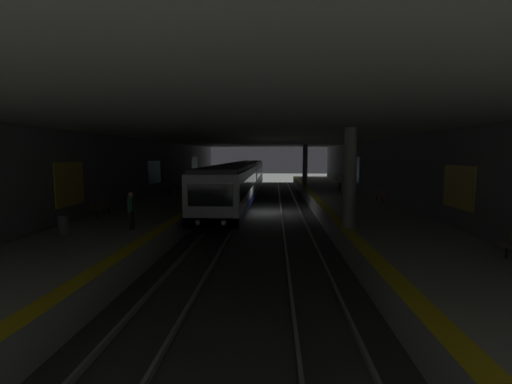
{
  "coord_description": "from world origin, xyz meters",
  "views": [
    {
      "loc": [
        -27.18,
        -0.95,
        4.36
      ],
      "look_at": [
        2.41,
        0.58,
        1.34
      ],
      "focal_mm": 25.24,
      "sensor_mm": 36.0,
      "label": 1
    }
  ],
  "objects_px": {
    "pillar_far": "(305,165)",
    "suitcase_rolling": "(169,192)",
    "person_waiting_near": "(340,182)",
    "backpack_on_floor": "(193,191)",
    "trash_bin": "(64,225)",
    "pillar_near": "(350,178)",
    "metro_train": "(242,180)",
    "person_walking_mid": "(131,209)",
    "bench_right_near": "(102,206)",
    "bench_left_mid": "(381,195)",
    "bench_right_mid": "(197,178)"
  },
  "relations": [
    {
      "from": "bench_right_near",
      "to": "bench_right_mid",
      "type": "xyz_separation_m",
      "value": [
        24.41,
        0.0,
        0.0
      ]
    },
    {
      "from": "pillar_far",
      "to": "bench_right_near",
      "type": "height_order",
      "value": "pillar_far"
    },
    {
      "from": "trash_bin",
      "to": "suitcase_rolling",
      "type": "bearing_deg",
      "value": -0.58
    },
    {
      "from": "pillar_far",
      "to": "suitcase_rolling",
      "type": "relative_size",
      "value": 4.98
    },
    {
      "from": "pillar_near",
      "to": "pillar_far",
      "type": "distance_m",
      "value": 24.06
    },
    {
      "from": "bench_left_mid",
      "to": "person_waiting_near",
      "type": "relative_size",
      "value": 1.05
    },
    {
      "from": "pillar_far",
      "to": "trash_bin",
      "type": "relative_size",
      "value": 5.35
    },
    {
      "from": "suitcase_rolling",
      "to": "pillar_near",
      "type": "bearing_deg",
      "value": -135.97
    },
    {
      "from": "bench_right_near",
      "to": "trash_bin",
      "type": "relative_size",
      "value": 2.0
    },
    {
      "from": "metro_train",
      "to": "pillar_near",
      "type": "bearing_deg",
      "value": -160.28
    },
    {
      "from": "bench_right_mid",
      "to": "trash_bin",
      "type": "bearing_deg",
      "value": -178.56
    },
    {
      "from": "person_waiting_near",
      "to": "trash_bin",
      "type": "relative_size",
      "value": 1.91
    },
    {
      "from": "bench_right_near",
      "to": "bench_right_mid",
      "type": "relative_size",
      "value": 1.0
    },
    {
      "from": "pillar_near",
      "to": "pillar_far",
      "type": "xyz_separation_m",
      "value": [
        24.06,
        0.0,
        0.0
      ]
    },
    {
      "from": "bench_left_mid",
      "to": "bench_right_near",
      "type": "distance_m",
      "value": 18.39
    },
    {
      "from": "bench_right_mid",
      "to": "trash_bin",
      "type": "xyz_separation_m",
      "value": [
        -29.2,
        -0.73,
        -0.1
      ]
    },
    {
      "from": "pillar_near",
      "to": "pillar_far",
      "type": "height_order",
      "value": "same"
    },
    {
      "from": "person_waiting_near",
      "to": "trash_bin",
      "type": "height_order",
      "value": "person_waiting_near"
    },
    {
      "from": "bench_left_mid",
      "to": "person_walking_mid",
      "type": "height_order",
      "value": "person_walking_mid"
    },
    {
      "from": "trash_bin",
      "to": "metro_train",
      "type": "bearing_deg",
      "value": -15.34
    },
    {
      "from": "suitcase_rolling",
      "to": "backpack_on_floor",
      "type": "relative_size",
      "value": 2.28
    },
    {
      "from": "pillar_near",
      "to": "bench_right_mid",
      "type": "xyz_separation_m",
      "value": [
        27.05,
        12.88,
        -1.75
      ]
    },
    {
      "from": "bench_right_mid",
      "to": "person_waiting_near",
      "type": "bearing_deg",
      "value": -122.36
    },
    {
      "from": "person_walking_mid",
      "to": "trash_bin",
      "type": "xyz_separation_m",
      "value": [
        -1.32,
        2.35,
        -0.49
      ]
    },
    {
      "from": "bench_right_mid",
      "to": "person_waiting_near",
      "type": "relative_size",
      "value": 1.05
    },
    {
      "from": "bench_right_near",
      "to": "suitcase_rolling",
      "type": "height_order",
      "value": "suitcase_rolling"
    },
    {
      "from": "pillar_far",
      "to": "metro_train",
      "type": "relative_size",
      "value": 0.13
    },
    {
      "from": "bench_left_mid",
      "to": "pillar_near",
      "type": "bearing_deg",
      "value": 156.2
    },
    {
      "from": "bench_right_mid",
      "to": "trash_bin",
      "type": "relative_size",
      "value": 2.0
    },
    {
      "from": "person_waiting_near",
      "to": "suitcase_rolling",
      "type": "xyz_separation_m",
      "value": [
        -4.78,
        14.67,
        -0.57
      ]
    },
    {
      "from": "bench_left_mid",
      "to": "person_waiting_near",
      "type": "height_order",
      "value": "person_waiting_near"
    },
    {
      "from": "bench_left_mid",
      "to": "suitcase_rolling",
      "type": "bearing_deg",
      "value": 79.75
    },
    {
      "from": "bench_left_mid",
      "to": "trash_bin",
      "type": "bearing_deg",
      "value": 125.45
    },
    {
      "from": "person_walking_mid",
      "to": "suitcase_rolling",
      "type": "distance_m",
      "value": 13.43
    },
    {
      "from": "metro_train",
      "to": "backpack_on_floor",
      "type": "relative_size",
      "value": 86.69
    },
    {
      "from": "person_walking_mid",
      "to": "backpack_on_floor",
      "type": "height_order",
      "value": "person_walking_mid"
    },
    {
      "from": "pillar_near",
      "to": "person_waiting_near",
      "type": "xyz_separation_m",
      "value": [
        17.2,
        -2.66,
        -1.4
      ]
    },
    {
      "from": "pillar_far",
      "to": "person_waiting_near",
      "type": "xyz_separation_m",
      "value": [
        -6.87,
        -2.66,
        -1.4
      ]
    },
    {
      "from": "person_waiting_near",
      "to": "backpack_on_floor",
      "type": "xyz_separation_m",
      "value": [
        -2.7,
        13.18,
        -0.68
      ]
    },
    {
      "from": "pillar_far",
      "to": "person_walking_mid",
      "type": "xyz_separation_m",
      "value": [
        -24.89,
        9.8,
        -1.36
      ]
    },
    {
      "from": "pillar_near",
      "to": "bench_right_near",
      "type": "height_order",
      "value": "pillar_near"
    },
    {
      "from": "pillar_far",
      "to": "person_walking_mid",
      "type": "height_order",
      "value": "pillar_far"
    },
    {
      "from": "suitcase_rolling",
      "to": "metro_train",
      "type": "bearing_deg",
      "value": -42.93
    },
    {
      "from": "pillar_near",
      "to": "metro_train",
      "type": "xyz_separation_m",
      "value": [
        18.27,
        6.55,
        -1.3
      ]
    },
    {
      "from": "person_waiting_near",
      "to": "trash_bin",
      "type": "xyz_separation_m",
      "value": [
        -19.34,
        14.81,
        -0.45
      ]
    },
    {
      "from": "pillar_far",
      "to": "backpack_on_floor",
      "type": "distance_m",
      "value": 14.36
    },
    {
      "from": "bench_right_mid",
      "to": "person_walking_mid",
      "type": "distance_m",
      "value": 28.05
    },
    {
      "from": "metro_train",
      "to": "person_waiting_near",
      "type": "distance_m",
      "value": 9.28
    },
    {
      "from": "pillar_near",
      "to": "bench_right_near",
      "type": "xyz_separation_m",
      "value": [
        2.64,
        12.88,
        -1.75
      ]
    },
    {
      "from": "person_waiting_near",
      "to": "backpack_on_floor",
      "type": "height_order",
      "value": "person_waiting_near"
    }
  ]
}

